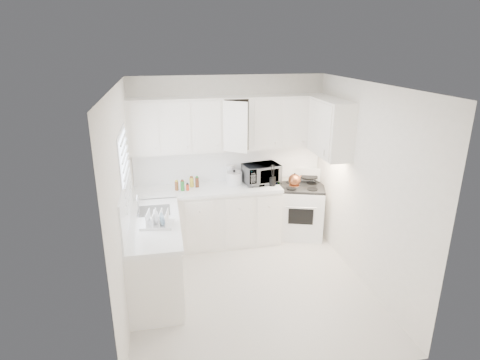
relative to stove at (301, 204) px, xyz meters
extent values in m
plane|color=silver|center=(-1.13, -1.31, -0.55)|extent=(3.20, 3.20, 0.00)
plane|color=white|center=(-1.13, -1.31, 2.05)|extent=(3.20, 3.20, 0.00)
plane|color=white|center=(-1.13, 0.29, 0.75)|extent=(3.00, 0.00, 3.00)
plane|color=white|center=(-1.13, -2.91, 0.75)|extent=(3.00, 0.00, 3.00)
plane|color=white|center=(-2.63, -1.31, 0.75)|extent=(0.00, 3.20, 3.20)
plane|color=white|center=(0.37, -1.31, 0.75)|extent=(0.00, 3.20, 3.20)
cube|color=white|center=(-1.52, -0.02, 0.37)|extent=(2.24, 0.64, 0.05)
cube|color=white|center=(-2.32, -1.11, 0.37)|extent=(0.64, 1.62, 0.05)
cube|color=white|center=(-1.13, 0.28, 0.67)|extent=(2.98, 0.02, 0.55)
cube|color=white|center=(-2.62, -1.11, 0.67)|extent=(0.02, 1.60, 0.55)
imported|color=gray|center=(-0.66, 0.05, 0.58)|extent=(0.60, 0.41, 0.37)
cylinder|color=white|center=(-1.13, 0.21, 0.53)|extent=(0.12, 0.12, 0.27)
cylinder|color=brown|center=(-1.98, 0.11, 0.46)|extent=(0.06, 0.06, 0.13)
cylinder|color=#28792E|center=(-1.91, 0.02, 0.46)|extent=(0.06, 0.06, 0.13)
cylinder|color=red|center=(-1.83, 0.11, 0.46)|extent=(0.06, 0.06, 0.13)
cylinder|color=yellow|center=(-1.76, 0.02, 0.46)|extent=(0.06, 0.06, 0.13)
cylinder|color=brown|center=(-1.68, 0.11, 0.46)|extent=(0.06, 0.06, 0.13)
cylinder|color=red|center=(-0.55, 0.15, 0.49)|extent=(0.06, 0.06, 0.19)
cylinder|color=yellow|center=(-0.50, 0.09, 0.49)|extent=(0.06, 0.06, 0.19)
cylinder|color=brown|center=(-0.44, 0.15, 0.49)|extent=(0.06, 0.06, 0.19)
camera|label=1|loc=(-2.14, -5.73, 2.48)|focal=29.88mm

